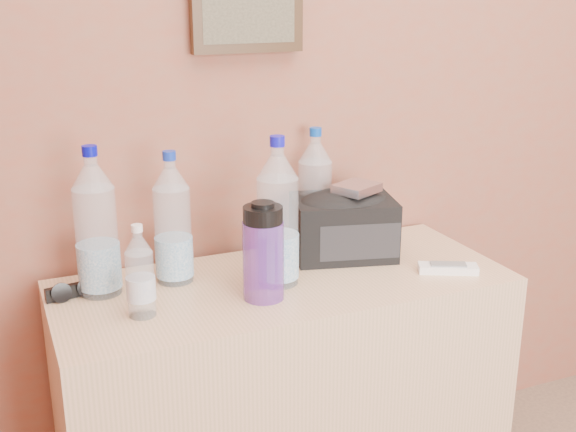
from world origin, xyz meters
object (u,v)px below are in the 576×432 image
at_px(pet_large_d, 278,220).
at_px(pet_small, 140,276).
at_px(pet_large_c, 315,196).
at_px(toiletry_bag, 343,223).
at_px(dresser, 284,403).
at_px(pet_large_b, 173,225).
at_px(ac_remote, 448,268).
at_px(nalgene_bottle, 263,252).
at_px(pet_large_a, 96,230).
at_px(sunglasses, 73,291).
at_px(foil_packet, 357,188).

relative_size(pet_large_d, pet_small, 1.73).
xyz_separation_m(pet_large_c, toiletry_bag, (0.05, -0.09, -0.06)).
bearing_deg(dresser, pet_large_b, 157.50).
bearing_deg(dresser, ac_remote, -16.33).
bearing_deg(toiletry_bag, ac_remote, -34.30).
xyz_separation_m(dresser, pet_small, (-0.38, -0.06, 0.46)).
bearing_deg(pet_large_c, nalgene_bottle, -133.95).
xyz_separation_m(pet_large_b, pet_large_d, (0.24, -0.12, 0.02)).
relative_size(pet_large_a, pet_small, 1.69).
distance_m(sunglasses, ac_remote, 0.95).
bearing_deg(dresser, pet_large_c, 47.18).
relative_size(pet_large_b, sunglasses, 2.57).
bearing_deg(pet_small, sunglasses, 128.81).
bearing_deg(pet_large_b, pet_large_a, -178.98).
distance_m(pet_large_d, ac_remote, 0.48).
xyz_separation_m(pet_large_c, sunglasses, (-0.68, -0.09, -0.14)).
distance_m(pet_large_b, nalgene_bottle, 0.25).
height_order(pet_large_b, pet_large_c, pet_large_c).
bearing_deg(foil_packet, pet_large_b, 176.82).
height_order(pet_large_a, foil_packet, pet_large_a).
bearing_deg(toiletry_bag, sunglasses, -165.72).
xyz_separation_m(dresser, pet_large_d, (-0.02, -0.01, 0.53)).
bearing_deg(sunglasses, pet_large_d, -21.25).
height_order(pet_large_d, pet_small, pet_large_d).
bearing_deg(pet_large_d, pet_large_a, 165.16).
distance_m(pet_large_a, sunglasses, 0.16).
xyz_separation_m(pet_large_a, foil_packet, (0.69, -0.02, 0.03)).
xyz_separation_m(pet_small, toiletry_bag, (0.60, 0.16, -0.00)).
bearing_deg(pet_small, dresser, 9.57).
distance_m(pet_small, foil_packet, 0.65).
bearing_deg(sunglasses, pet_large_c, -1.17).
xyz_separation_m(pet_large_a, nalgene_bottle, (0.35, -0.19, -0.04)).
relative_size(pet_small, nalgene_bottle, 0.90).
relative_size(pet_large_a, pet_large_c, 1.06).
height_order(pet_large_a, sunglasses, pet_large_a).
height_order(pet_large_c, nalgene_bottle, pet_large_c).
bearing_deg(pet_large_b, nalgene_bottle, -48.21).
bearing_deg(ac_remote, pet_large_c, 154.05).
relative_size(pet_large_c, pet_small, 1.59).
xyz_separation_m(dresser, toiletry_bag, (0.22, 0.10, 0.45)).
relative_size(ac_remote, foil_packet, 1.38).
height_order(pet_large_a, nalgene_bottle, pet_large_a).
xyz_separation_m(pet_large_b, pet_small, (-0.12, -0.17, -0.05)).
bearing_deg(pet_large_c, foil_packet, -57.12).
bearing_deg(pet_large_a, nalgene_bottle, -27.55).
bearing_deg(foil_packet, pet_small, -167.26).
bearing_deg(nalgene_bottle, dresser, 43.60).
bearing_deg(pet_large_a, pet_small, -68.57).
bearing_deg(ac_remote, toiletry_bag, 157.63).
height_order(pet_large_b, sunglasses, pet_large_b).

